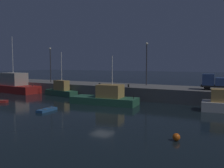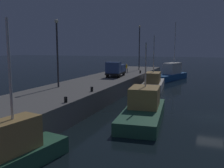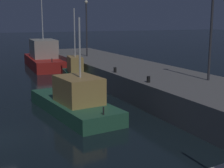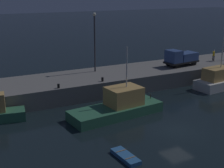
% 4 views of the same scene
% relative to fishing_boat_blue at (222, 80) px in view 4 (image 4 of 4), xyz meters
% --- Properties ---
extents(ground_plane, '(320.00, 320.00, 0.00)m').
position_rel_fishing_boat_blue_xyz_m(ground_plane, '(-14.06, -8.58, -1.03)').
color(ground_plane, black).
extents(pier_quay, '(66.29, 7.76, 2.10)m').
position_rel_fishing_boat_blue_xyz_m(pier_quay, '(-14.06, 6.33, 0.02)').
color(pier_quay, slate).
rests_on(pier_quay, ground).
extents(fishing_boat_blue, '(9.09, 3.84, 8.49)m').
position_rel_fishing_boat_blue_xyz_m(fishing_boat_blue, '(0.00, 0.00, 0.00)').
color(fishing_boat_blue, silver).
rests_on(fishing_boat_blue, ground).
extents(fishing_boat_white, '(10.24, 4.37, 7.08)m').
position_rel_fishing_boat_blue_xyz_m(fishing_boat_white, '(-17.05, -2.61, -0.02)').
color(fishing_boat_white, '#2D6647').
rests_on(fishing_boat_white, ground).
extents(dinghy_red_small, '(1.22, 2.99, 0.37)m').
position_rel_fishing_boat_blue_xyz_m(dinghy_red_small, '(-20.88, -10.83, -0.87)').
color(dinghy_red_small, '#2D6099').
rests_on(dinghy_red_small, ground).
extents(lamp_post_east, '(0.44, 0.44, 7.67)m').
position_rel_fishing_boat_blue_xyz_m(lamp_post_east, '(-14.89, 8.04, 5.57)').
color(lamp_post_east, '#38383D').
rests_on(lamp_post_east, pier_quay).
extents(utility_truck, '(5.25, 2.61, 2.36)m').
position_rel_fishing_boat_blue_xyz_m(utility_truck, '(-2.67, 5.50, 2.26)').
color(utility_truck, black).
rests_on(utility_truck, pier_quay).
extents(dockworker, '(0.35, 0.43, 1.64)m').
position_rel_fishing_boat_blue_xyz_m(dockworker, '(3.86, 5.80, 2.00)').
color(dockworker, black).
rests_on(dockworker, pier_quay).
extents(bollard_west, '(0.28, 0.28, 0.49)m').
position_rel_fishing_boat_blue_xyz_m(bollard_west, '(-16.15, 3.15, 1.31)').
color(bollard_west, black).
rests_on(bollard_west, pier_quay).
extents(bollard_central, '(0.28, 0.28, 0.48)m').
position_rel_fishing_boat_blue_xyz_m(bollard_central, '(-21.66, 2.89, 1.30)').
color(bollard_central, black).
rests_on(bollard_central, pier_quay).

